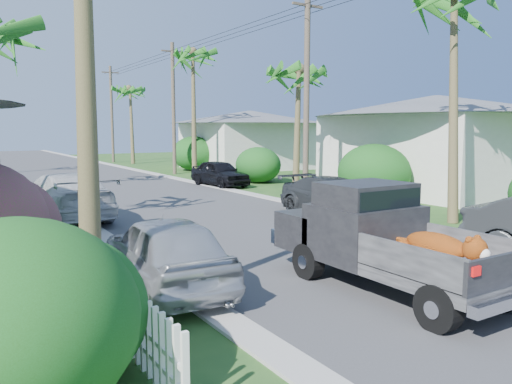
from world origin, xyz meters
TOP-DOWN VIEW (x-y plane):
  - ground at (0.00, 0.00)m, footprint 120.00×120.00m
  - road at (0.00, 25.00)m, footprint 8.00×100.00m
  - curb_left at (-4.30, 25.00)m, footprint 0.60×100.00m
  - curb_right at (4.30, 25.00)m, footprint 0.60×100.00m
  - pickup_truck at (-0.87, 2.34)m, footprint 1.98×5.12m
  - parked_car_rm at (3.60, 8.73)m, footprint 2.03×4.86m
  - parked_car_rf at (4.76, 19.63)m, footprint 1.98×4.27m
  - parked_car_ln at (-4.49, 4.37)m, footprint 2.05×4.42m
  - parked_car_lf at (-4.65, 13.30)m, footprint 2.77×5.79m
  - palm_r_b at (6.60, 15.00)m, footprint 4.40×4.40m
  - palm_r_c at (6.20, 26.00)m, footprint 4.40×4.40m
  - palm_r_d at (6.50, 40.00)m, footprint 4.40×4.40m
  - shrub_l_a at (-7.50, 1.00)m, footprint 2.60×2.86m
  - shrub_r_b at (7.80, 11.00)m, footprint 3.00×3.30m
  - shrub_r_c at (7.50, 20.00)m, footprint 2.60×2.86m
  - shrub_r_d at (8.00, 30.00)m, footprint 3.20×3.52m
  - picket_fence at (-6.00, 5.50)m, footprint 0.10×11.00m
  - house_right_near at (13.00, 12.00)m, footprint 8.00×9.00m
  - house_right_far at (13.00, 30.00)m, footprint 9.00×8.00m
  - utility_pole_b at (5.60, 13.00)m, footprint 1.60×0.26m
  - utility_pole_c at (5.60, 28.00)m, footprint 1.60×0.26m
  - utility_pole_d at (5.60, 43.00)m, footprint 1.60×0.26m

SIDE VIEW (x-z plane):
  - ground at x=0.00m, z-range 0.00..0.00m
  - road at x=0.00m, z-range 0.00..0.02m
  - curb_left at x=-4.30m, z-range 0.00..0.06m
  - curb_right at x=4.30m, z-range 0.00..0.06m
  - picket_fence at x=-6.00m, z-range 0.00..1.00m
  - parked_car_rm at x=3.60m, z-range 0.00..1.40m
  - parked_car_rf at x=4.76m, z-range 0.00..1.42m
  - parked_car_ln at x=-4.49m, z-range 0.00..1.47m
  - parked_car_lf at x=-4.65m, z-range 0.00..1.63m
  - pickup_truck at x=-0.87m, z-range -0.02..2.04m
  - shrub_r_c at x=7.50m, z-range 0.00..2.10m
  - shrub_l_a at x=-7.50m, z-range 0.00..2.20m
  - shrub_r_b at x=7.80m, z-range 0.00..2.50m
  - shrub_r_d at x=8.00m, z-range 0.00..2.60m
  - house_right_far at x=13.00m, z-range -0.18..4.42m
  - house_right_near at x=13.00m, z-range -0.18..4.62m
  - utility_pole_b at x=5.60m, z-range 0.10..9.10m
  - utility_pole_c at x=5.60m, z-range 0.10..9.10m
  - utility_pole_d at x=5.60m, z-range 0.10..9.10m
  - palm_r_b at x=6.60m, z-range 2.35..9.55m
  - palm_r_d at x=6.50m, z-range 2.73..10.74m
  - palm_r_c at x=6.20m, z-range 3.41..12.81m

